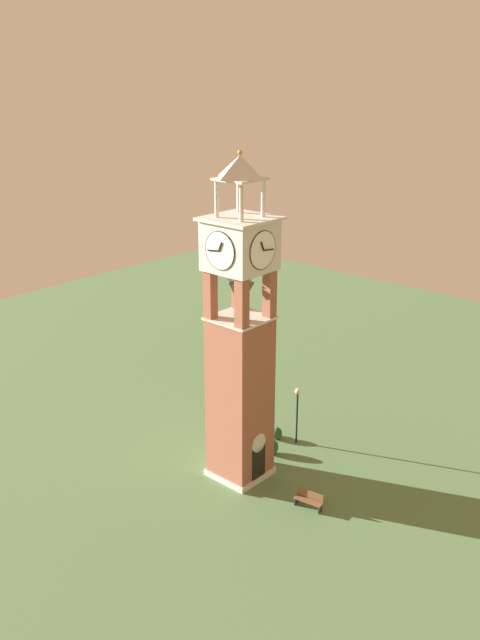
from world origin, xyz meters
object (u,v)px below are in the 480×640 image
at_px(park_bench, 309,500).
at_px(trash_bin, 251,427).
at_px(clock_tower, 240,352).
at_px(lamp_post, 297,405).

bearing_deg(park_bench, trash_bin, 61.81).
xyz_separation_m(clock_tower, lamp_post, (5.03, -0.27, -5.07)).
bearing_deg(clock_tower, lamp_post, -3.12).
xyz_separation_m(lamp_post, trash_bin, (-0.96, 2.97, -2.21)).
height_order(park_bench, trash_bin, park_bench).
bearing_deg(trash_bin, clock_tower, -146.43).
relative_size(clock_tower, trash_bin, 23.00).
xyz_separation_m(park_bench, trash_bin, (4.10, 7.65, -0.08)).
xyz_separation_m(clock_tower, park_bench, (-0.04, -4.95, -7.19)).
height_order(lamp_post, trash_bin, lamp_post).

